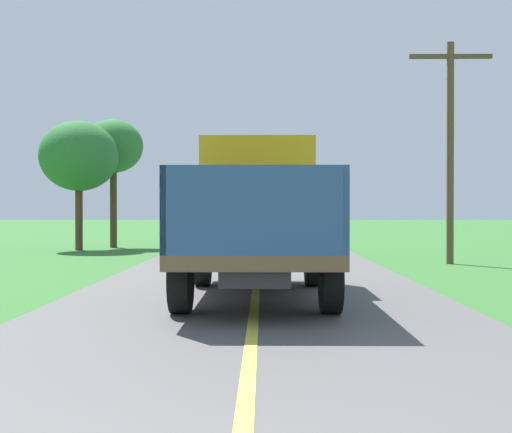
% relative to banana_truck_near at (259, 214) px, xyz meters
% --- Properties ---
extents(banana_truck_near, '(2.38, 5.82, 2.80)m').
position_rel_banana_truck_near_xyz_m(banana_truck_near, '(0.00, 0.00, 0.00)').
color(banana_truck_near, '#2D2D30').
rests_on(banana_truck_near, road_surface).
extents(banana_truck_far, '(2.38, 5.81, 2.80)m').
position_rel_banana_truck_near_xyz_m(banana_truck_far, '(-0.10, 10.42, 0.02)').
color(banana_truck_far, '#2D2D30').
rests_on(banana_truck_far, road_surface).
extents(utility_pole_roadside, '(2.33, 0.20, 6.28)m').
position_rel_banana_truck_near_xyz_m(utility_pole_roadside, '(5.38, 7.13, 1.99)').
color(utility_pole_roadside, brown).
rests_on(utility_pole_roadside, ground).
extents(roadside_tree_near_left, '(2.96, 2.96, 4.91)m').
position_rel_banana_truck_near_xyz_m(roadside_tree_near_left, '(-6.93, 13.41, 2.10)').
color(roadside_tree_near_left, '#4C3823').
rests_on(roadside_tree_near_left, ground).
extents(roadside_tree_mid_right, '(2.40, 2.40, 5.21)m').
position_rel_banana_truck_near_xyz_m(roadside_tree_mid_right, '(-6.00, 15.16, 2.61)').
color(roadside_tree_mid_right, '#4C3823').
rests_on(roadside_tree_mid_right, ground).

